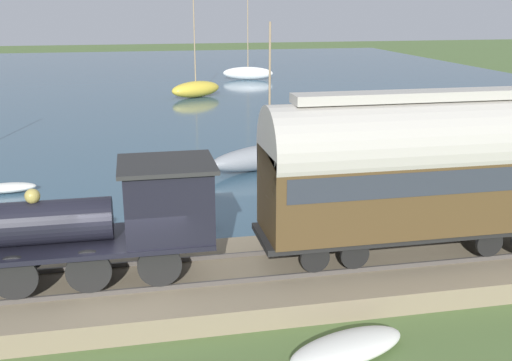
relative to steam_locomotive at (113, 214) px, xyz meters
name	(u,v)px	position (x,y,z in m)	size (l,w,h in m)	color
ground_plane	(138,307)	(-0.46, -0.46, -2.32)	(200.00, 200.00, 0.00)	#516B38
harbor_water	(130,85)	(42.52, -0.46, -2.31)	(80.00, 80.00, 0.01)	#38566B
rail_embankment	(137,288)	(0.00, -0.46, -2.04)	(4.44, 56.00, 0.68)	#84755B
steam_locomotive	(113,214)	(0.00, 0.00, 0.00)	(2.18, 6.58, 3.25)	black
passenger_coach	(416,166)	(0.00, -7.88, 0.77)	(2.35, 8.48, 4.41)	black
sailboat_yellow	(196,89)	(33.61, -5.59, -1.65)	(3.60, 4.68, 8.12)	gold
sailboat_white	(248,73)	(43.96, -11.82, -1.63)	(2.22, 5.00, 9.07)	white
sailboat_gray	(269,156)	(11.53, -6.55, -1.73)	(3.45, 6.13, 6.47)	gray
rowboat_near_shore	(7,188)	(10.05, 4.47, -2.11)	(0.87, 2.27, 0.39)	silver
rowboat_mid_harbor	(193,219)	(4.90, -2.38, -2.08)	(1.79, 1.83, 0.45)	silver
beached_dinghy	(347,348)	(-3.59, -4.79, -2.10)	(1.88, 3.00, 0.44)	silver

